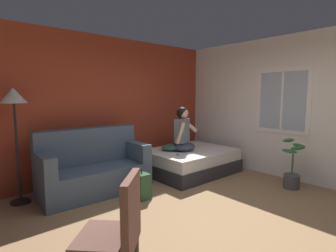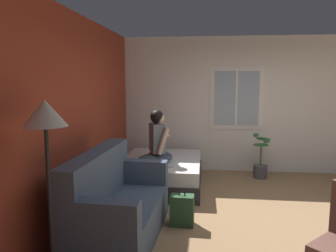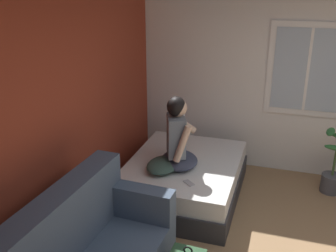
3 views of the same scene
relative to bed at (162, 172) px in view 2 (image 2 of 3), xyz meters
name	(u,v)px [view 2 (image 2 of 3)]	position (x,y,z in m)	size (l,w,h in m)	color
ground_plane	(282,224)	(-1.36, -1.76, -0.24)	(40.00, 40.00, 0.00)	#93704C
wall_back_accent	(76,118)	(-1.36, 0.98, 1.11)	(9.93, 0.16, 2.70)	#993823
wall_side_with_window	(256,105)	(1.19, -1.75, 1.12)	(0.19, 6.71, 2.70)	silver
bed	(162,172)	(0.00, 0.00, 0.00)	(1.75, 1.37, 0.48)	#2D2D33
couch	(116,206)	(-1.98, 0.28, 0.16)	(1.74, 0.90, 1.04)	#47566B
person_seated	(158,141)	(-0.16, 0.04, 0.60)	(0.65, 0.60, 0.88)	#383D51
backpack	(182,211)	(-1.54, -0.46, -0.04)	(0.24, 0.31, 0.46)	#2D5133
throw_pillow	(149,159)	(-0.31, 0.17, 0.31)	(0.48, 0.36, 0.14)	#385147
cell_phone	(170,167)	(-0.52, -0.20, 0.25)	(0.07, 0.14, 0.01)	#B7B7BC
floor_lamp	(46,132)	(-3.01, 0.56, 1.19)	(0.36, 0.36, 1.70)	black
potted_plant	(261,162)	(0.66, -1.80, 0.07)	(0.39, 0.37, 0.85)	#4C4C51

